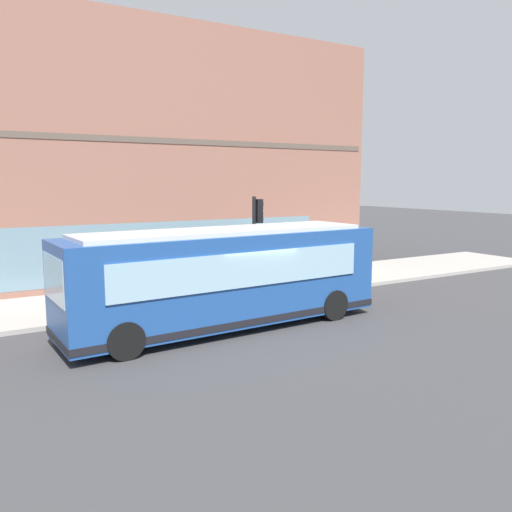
# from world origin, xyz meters

# --- Properties ---
(ground) EXTENTS (120.00, 120.00, 0.00)m
(ground) POSITION_xyz_m (0.00, 0.00, 0.00)
(ground) COLOR #38383A
(sidewalk_curb) EXTENTS (4.63, 40.00, 0.15)m
(sidewalk_curb) POSITION_xyz_m (4.91, 0.00, 0.07)
(sidewalk_curb) COLOR #9E9991
(sidewalk_curb) RESTS_ON ground
(building_corner) EXTENTS (8.81, 22.27, 11.25)m
(building_corner) POSITION_xyz_m (11.61, 0.00, 5.62)
(building_corner) COLOR #8C5B4C
(building_corner) RESTS_ON ground
(city_bus_nearside) EXTENTS (3.01, 10.15, 3.07)m
(city_bus_nearside) POSITION_xyz_m (0.15, 0.54, 1.55)
(city_bus_nearside) COLOR #1E478C
(city_bus_nearside) RESTS_ON ground
(traffic_light_near_corner) EXTENTS (0.32, 0.49, 3.79)m
(traffic_light_near_corner) POSITION_xyz_m (3.10, -2.33, 2.79)
(traffic_light_near_corner) COLOR black
(traffic_light_near_corner) RESTS_ON sidewalk_curb
(fire_hydrant) EXTENTS (0.35, 0.35, 0.74)m
(fire_hydrant) POSITION_xyz_m (4.84, -5.69, 0.51)
(fire_hydrant) COLOR red
(fire_hydrant) RESTS_ON sidewalk_curb
(pedestrian_by_light_pole) EXTENTS (0.32, 0.32, 1.67)m
(pedestrian_by_light_pole) POSITION_xyz_m (4.07, -0.99, 1.11)
(pedestrian_by_light_pole) COLOR #3F8C4C
(pedestrian_by_light_pole) RESTS_ON sidewalk_curb
(pedestrian_near_hydrant) EXTENTS (0.32, 0.32, 1.55)m
(pedestrian_near_hydrant) POSITION_xyz_m (5.50, -2.92, 1.03)
(pedestrian_near_hydrant) COLOR gold
(pedestrian_near_hydrant) RESTS_ON sidewalk_curb
(newspaper_vending_box) EXTENTS (0.44, 0.42, 0.90)m
(newspaper_vending_box) POSITION_xyz_m (3.93, -5.88, 0.60)
(newspaper_vending_box) COLOR #BF3F19
(newspaper_vending_box) RESTS_ON sidewalk_curb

